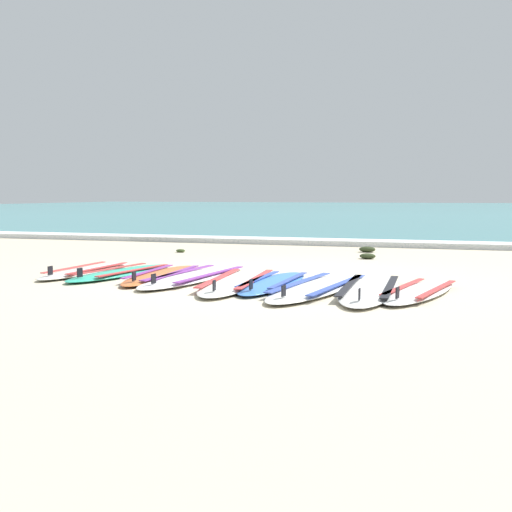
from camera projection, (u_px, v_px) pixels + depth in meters
name	position (u px, v px, depth m)	size (l,w,h in m)	color
ground_plane	(266.00, 279.00, 7.88)	(80.00, 80.00, 0.00)	#C1B599
sea	(418.00, 210.00, 41.34)	(80.00, 60.00, 0.10)	teal
wave_foam_strip	(342.00, 242.00, 13.21)	(80.00, 0.77, 0.11)	white
surfboard_0	(87.00, 270.00, 8.49)	(0.55, 2.00, 0.18)	silver
surfboard_1	(122.00, 272.00, 8.28)	(0.83, 2.13, 0.18)	#2DB793
surfboard_2	(162.00, 275.00, 8.04)	(0.62, 2.12, 0.18)	orange
surfboard_3	(195.00, 276.00, 7.89)	(0.87, 2.52, 0.18)	white
surfboard_4	(237.00, 281.00, 7.43)	(0.81, 2.49, 0.18)	silver
surfboard_5	(273.00, 283.00, 7.33)	(0.56, 2.04, 0.18)	#3875CC
surfboard_6	(319.00, 287.00, 7.00)	(1.00, 2.57, 0.18)	silver
surfboard_7	(369.00, 289.00, 6.84)	(0.67, 2.43, 0.18)	white
surfboard_8	(420.00, 291.00, 6.68)	(0.93, 2.04, 0.18)	white
seaweed_clump_near_shoreline	(368.00, 256.00, 10.37)	(0.26, 0.21, 0.09)	#2D381E
seaweed_clump_mid_sand	(367.00, 249.00, 11.57)	(0.30, 0.24, 0.10)	#2D381E
seaweed_clump_by_the_boards	(181.00, 251.00, 11.53)	(0.17, 0.14, 0.06)	#384723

